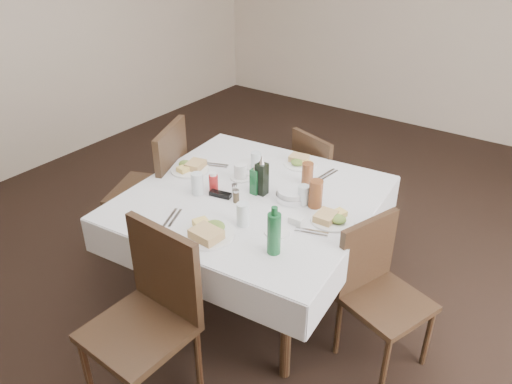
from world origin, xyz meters
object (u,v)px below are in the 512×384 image
chair_east (377,284)px  water_w (197,184)px  chair_north (320,178)px  chair_south (151,309)px  chair_west (159,183)px  bread_basket (292,195)px  coffee_mug (241,172)px  oil_cruet_green (255,180)px  dining_table (252,206)px  ketchup_bottle (214,182)px  green_bottle (274,233)px  water_n (256,161)px  water_e (303,195)px  oil_cruet_dark (262,178)px  water_s (243,214)px

chair_east → water_w: size_ratio=6.26×
chair_north → chair_south: chair_south is taller
chair_west → bread_basket: size_ratio=5.18×
bread_basket → coffee_mug: 0.42m
chair_west → water_w: bearing=-18.2°
chair_north → oil_cruet_green: bearing=-89.6°
water_w → dining_table: bearing=30.3°
water_w → bread_basket: bearing=28.3°
ketchup_bottle → coffee_mug: size_ratio=0.80×
green_bottle → bread_basket: bearing=112.1°
chair_south → water_w: (-0.34, 0.76, 0.27)m
water_w → oil_cruet_green: oil_cruet_green is taller
water_n → chair_north: bearing=73.4°
water_e → water_w: 0.66m
chair_east → oil_cruet_dark: bearing=174.8°
dining_table → chair_south: (0.05, -0.93, -0.13)m
chair_west → green_bottle: bearing=-18.2°
dining_table → water_w: water_w is taller
chair_west → dining_table: bearing=-0.6°
ketchup_bottle → coffee_mug: (0.05, 0.23, -0.01)m
chair_east → water_e: size_ratio=7.07×
dining_table → oil_cruet_green: (-0.00, 0.04, 0.17)m
oil_cruet_dark → oil_cruet_green: (-0.04, -0.02, -0.02)m
water_w → green_bottle: bearing=-18.1°
water_e → ketchup_bottle: ketchup_bottle is taller
water_n → chair_east: bearing=-17.1°
chair_east → oil_cruet_dark: oil_cruet_dark is taller
chair_west → ketchup_bottle: bearing=-8.6°
chair_north → chair_west: bearing=-132.9°
water_w → chair_south: bearing=-66.1°
chair_south → green_bottle: green_bottle is taller
dining_table → water_s: bearing=-62.8°
oil_cruet_green → water_s: bearing=-65.4°
oil_cruet_dark → chair_north: bearing=92.8°
oil_cruet_green → green_bottle: 0.62m
chair_east → chair_west: (-1.71, 0.03, 0.09)m
chair_south → chair_east: (0.82, 0.91, -0.07)m
water_s → coffee_mug: water_s is taller
water_s → oil_cruet_green: size_ratio=0.64×
chair_north → water_w: water_w is taller
coffee_mug → green_bottle: bearing=-41.6°
water_n → coffee_mug: water_n is taller
oil_cruet_green → ketchup_bottle: (-0.24, -0.12, -0.03)m
water_n → water_w: (-0.11, -0.47, 0.01)m
dining_table → bread_basket: (0.22, 0.11, 0.10)m
oil_cruet_dark → oil_cruet_green: size_ratio=1.24×
water_e → green_bottle: bearing=-76.2°
chair_south → water_w: size_ratio=7.12×
chair_north → chair_west: 1.22m
chair_south → dining_table: bearing=92.8°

